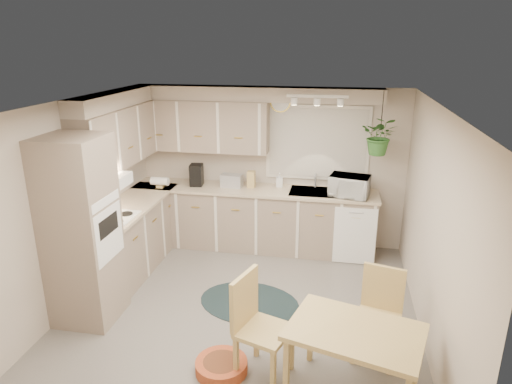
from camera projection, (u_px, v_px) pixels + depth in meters
The scene contains 35 objects.
floor at pixel (241, 312), 5.32m from camera, with size 4.20×4.20×0.00m, color slate.
ceiling at pixel (239, 105), 4.56m from camera, with size 4.20×4.20×0.00m, color white.
wall_back at pixel (270, 167), 6.90m from camera, with size 4.00×0.04×2.40m, color #B5A696.
wall_front at pixel (171, 332), 2.98m from camera, with size 4.00×0.04×2.40m, color #B5A696.
wall_left at pixel (72, 205), 5.29m from camera, with size 0.04×4.20×2.40m, color #B5A696.
wall_right at pixel (433, 230), 4.59m from camera, with size 0.04×4.20×2.40m, color #B5A696.
base_cab_left at pixel (134, 236), 6.29m from camera, with size 0.60×1.85×0.90m, color gray.
base_cab_back at pixel (253, 219), 6.89m from camera, with size 3.60×0.60×0.90m, color gray.
counter_left at pixel (132, 204), 6.14m from camera, with size 0.64×1.89×0.04m, color #CCB495.
counter_back at pixel (253, 190), 6.73m from camera, with size 3.64×0.64×0.04m, color #CCB495.
oven_stack at pixel (81, 232), 4.93m from camera, with size 0.65×0.65×2.10m, color gray.
wall_oven_face at pixel (109, 234), 4.87m from camera, with size 0.02×0.56×0.58m, color white.
upper_cab_left at pixel (120, 136), 5.99m from camera, with size 0.35×2.00×0.75m, color gray.
upper_cab_back at pixel (201, 126), 6.71m from camera, with size 2.00×0.35×0.75m, color gray.
soffit_left at pixel (115, 99), 5.85m from camera, with size 0.30×2.00×0.20m, color #B5A696.
soffit_back at pixel (255, 94), 6.45m from camera, with size 3.60×0.30×0.20m, color #B5A696.
cooktop at pixel (112, 218), 5.59m from camera, with size 0.52×0.58×0.02m, color white.
range_hood at pixel (106, 183), 5.45m from camera, with size 0.40×0.60×0.14m, color white.
window_blinds at pixel (317, 143), 6.62m from camera, with size 1.40×0.02×1.00m, color beige.
window_frame at pixel (317, 143), 6.63m from camera, with size 1.50×0.02×1.10m, color beige.
sink at pixel (314, 194), 6.59m from camera, with size 0.70×0.48×0.10m, color #B4B6BC.
dishwasher_front at pixel (355, 236), 6.35m from camera, with size 0.58×0.01×0.83m, color white.
track_light_bar at pixel (317, 96), 5.91m from camera, with size 0.80×0.04×0.04m, color white.
wall_clock at pixel (280, 102), 6.54m from camera, with size 0.30×0.30×0.03m, color #E7C851.
dining_table at pixel (353, 364), 3.95m from camera, with size 1.11×0.74×0.70m, color tan.
chair_left at pixel (265, 328), 4.19m from camera, with size 0.47×0.47×1.00m, color tan.
chair_back at pixel (377, 317), 4.42m from camera, with size 0.43×0.43×0.92m, color tan.
braided_rug at pixel (249, 302), 5.52m from camera, with size 1.23×0.92×0.01m, color black.
pet_bed at pixel (221, 366), 4.35m from camera, with size 0.50×0.50×0.12m, color #AB4B22.
microwave at pixel (349, 184), 6.35m from camera, with size 0.54×0.30×0.36m, color white.
soap_bottle at pixel (279, 184), 6.80m from camera, with size 0.09×0.21×0.10m, color white.
hanging_plant at pixel (380, 140), 6.08m from camera, with size 0.47×0.52×0.40m, color #2F6327.
coffee_maker at pixel (197, 175), 6.84m from camera, with size 0.18×0.22×0.32m, color black.
toaster at pixel (232, 181), 6.78m from camera, with size 0.31×0.18×0.19m, color #B4B6BC.
knife_block at pixel (251, 179), 6.75m from camera, with size 0.11×0.11×0.25m, color tan.
Camera 1 is at (1.01, -4.49, 3.01)m, focal length 32.00 mm.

